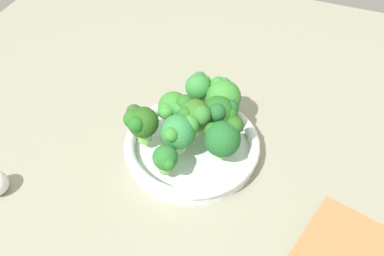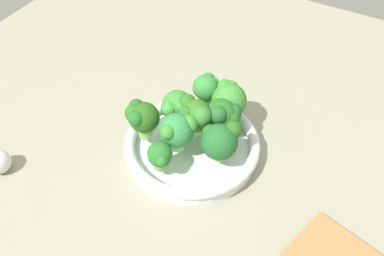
{
  "view_description": "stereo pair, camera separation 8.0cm",
  "coord_description": "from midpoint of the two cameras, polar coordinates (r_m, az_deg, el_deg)",
  "views": [
    {
      "loc": [
        18.97,
        -50.31,
        63.61
      ],
      "look_at": [
        -1.25,
        2.18,
        6.64
      ],
      "focal_mm": 43.08,
      "sensor_mm": 36.0,
      "label": 1
    },
    {
      "loc": [
        26.21,
        -46.91,
        63.61
      ],
      "look_at": [
        -1.25,
        2.18,
        6.64
      ],
      "focal_mm": 43.08,
      "sensor_mm": 36.0,
      "label": 2
    }
  ],
  "objects": [
    {
      "name": "broccoli_floret_0",
      "position": [
        0.82,
        0.82,
        2.58
      ],
      "size": [
        6.29,
        6.45,
        6.6
      ],
      "color": "#9FC961",
      "rests_on": "bowl"
    },
    {
      "name": "broccoli_floret_1",
      "position": [
        0.87,
        4.44,
        4.86
      ],
      "size": [
        4.91,
        5.54,
        6.65
      ],
      "color": "#84D06A",
      "rests_on": "bowl"
    },
    {
      "name": "broccoli_floret_4",
      "position": [
        0.8,
        3.24,
        1.48
      ],
      "size": [
        7.18,
        5.97,
        7.4
      ],
      "color": "#A2DA72",
      "rests_on": "bowl"
    },
    {
      "name": "broccoli_floret_2",
      "position": [
        0.78,
        1.16,
        -0.44
      ],
      "size": [
        6.17,
        6.8,
        7.16
      ],
      "color": "#94D974",
      "rests_on": "bowl"
    },
    {
      "name": "broccoli_floret_3",
      "position": [
        0.76,
        -1.02,
        -3.62
      ],
      "size": [
        4.35,
        4.41,
        5.3
      ],
      "color": "#79B15F",
      "rests_on": "bowl"
    },
    {
      "name": "broccoli_floret_8",
      "position": [
        0.77,
        6.54,
        -1.65
      ],
      "size": [
        6.48,
        6.9,
        6.93
      ],
      "color": "#95CC59",
      "rests_on": "bowl"
    },
    {
      "name": "broccoli_floret_5",
      "position": [
        0.8,
        -3.43,
        1.22
      ],
      "size": [
        6.16,
        6.01,
        7.14
      ],
      "color": "#86C75A",
      "rests_on": "bowl"
    },
    {
      "name": "bowl",
      "position": [
        0.83,
        2.74,
        -2.45
      ],
      "size": [
        24.57,
        24.57,
        3.64
      ],
      "color": "white",
      "rests_on": "ground_plane"
    },
    {
      "name": "broccoli_floret_6",
      "position": [
        0.82,
        6.64,
        1.42
      ],
      "size": [
        6.56,
        6.38,
        6.87
      ],
      "color": "#86CD68",
      "rests_on": "bowl"
    },
    {
      "name": "ground_plane",
      "position": [
        0.84,
        2.75,
        -5.14
      ],
      "size": [
        130.0,
        130.0,
        2.5
      ],
      "primitive_type": "cube",
      "color": "gray"
    },
    {
      "name": "broccoli_floret_7",
      "position": [
        0.85,
        7.38,
        3.5
      ],
      "size": [
        6.49,
        6.52,
        7.0
      ],
      "color": "#8FD161",
      "rests_on": "bowl"
    }
  ]
}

